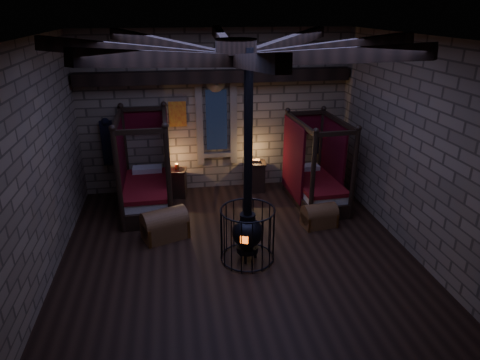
{
  "coord_description": "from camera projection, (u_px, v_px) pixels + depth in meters",
  "views": [
    {
      "loc": [
        -1.14,
        -7.47,
        4.69
      ],
      "look_at": [
        0.16,
        0.6,
        1.35
      ],
      "focal_mm": 32.0,
      "sensor_mm": 36.0,
      "label": 1
    }
  ],
  "objects": [
    {
      "name": "bed_left",
      "position": [
        147.0,
        186.0,
        10.49
      ],
      "size": [
        1.22,
        2.26,
        2.33
      ],
      "rotation": [
        0.0,
        0.0,
        0.02
      ],
      "color": "black",
      "rests_on": "ground"
    },
    {
      "name": "trunk_right",
      "position": [
        319.0,
        216.0,
        9.73
      ],
      "size": [
        0.81,
        0.58,
        0.55
      ],
      "rotation": [
        0.0,
        0.0,
        0.14
      ],
      "color": "brown",
      "rests_on": "ground"
    },
    {
      "name": "bed_right",
      "position": [
        314.0,
        182.0,
        10.82
      ],
      "size": [
        1.2,
        2.13,
        2.17
      ],
      "rotation": [
        0.0,
        0.0,
        0.05
      ],
      "color": "black",
      "rests_on": "ground"
    },
    {
      "name": "trunk_left",
      "position": [
        165.0,
        225.0,
        9.21
      ],
      "size": [
        1.07,
        0.88,
        0.68
      ],
      "rotation": [
        0.0,
        0.0,
        0.35
      ],
      "color": "brown",
      "rests_on": "ground"
    },
    {
      "name": "nightstand_right",
      "position": [
        256.0,
        176.0,
        11.54
      ],
      "size": [
        0.56,
        0.54,
        0.89
      ],
      "rotation": [
        0.0,
        0.0,
        -0.13
      ],
      "color": "black",
      "rests_on": "ground"
    },
    {
      "name": "room",
      "position": [
        235.0,
        64.0,
        7.43
      ],
      "size": [
        7.02,
        7.02,
        4.29
      ],
      "color": "black",
      "rests_on": "ground"
    },
    {
      "name": "stove",
      "position": [
        247.0,
        230.0,
        8.29
      ],
      "size": [
        1.07,
        1.07,
        4.05
      ],
      "rotation": [
        0.0,
        0.0,
        -0.39
      ],
      "color": "black",
      "rests_on": "ground"
    },
    {
      "name": "nightstand_left",
      "position": [
        178.0,
        182.0,
        11.21
      ],
      "size": [
        0.53,
        0.52,
        0.91
      ],
      "rotation": [
        0.0,
        0.0,
        -0.17
      ],
      "color": "black",
      "rests_on": "ground"
    }
  ]
}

